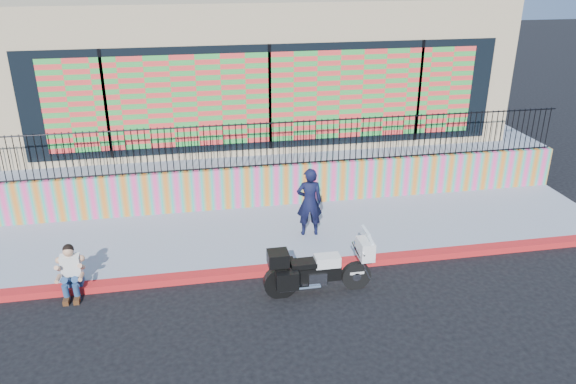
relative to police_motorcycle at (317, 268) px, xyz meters
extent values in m
plane|color=black|center=(-0.15, 0.91, -0.57)|extent=(90.00, 90.00, 0.00)
cube|color=red|center=(-0.15, 0.91, -0.49)|extent=(16.00, 0.30, 0.15)
cube|color=gray|center=(-0.15, 2.56, -0.49)|extent=(16.00, 3.00, 0.15)
cube|color=#F4408C|center=(-0.15, 4.16, 0.13)|extent=(16.00, 0.20, 1.10)
cube|color=gray|center=(-0.15, 9.26, 0.06)|extent=(16.00, 10.00, 1.25)
cube|color=tan|center=(-0.15, 9.06, 2.68)|extent=(14.00, 8.00, 4.00)
cube|color=black|center=(-0.15, 5.04, 2.28)|extent=(12.60, 0.04, 2.80)
cube|color=#F53936|center=(-0.15, 5.01, 2.28)|extent=(11.48, 0.02, 2.40)
cylinder|color=black|center=(0.83, 0.00, -0.26)|extent=(0.61, 0.13, 0.61)
cylinder|color=black|center=(-0.74, 0.00, -0.26)|extent=(0.61, 0.13, 0.61)
cube|color=black|center=(0.04, 0.00, -0.11)|extent=(0.88, 0.26, 0.31)
cube|color=silver|center=(0.00, 0.00, -0.20)|extent=(0.37, 0.31, 0.28)
cube|color=silver|center=(0.21, 0.00, 0.15)|extent=(0.51, 0.30, 0.22)
cube|color=black|center=(-0.28, 0.00, 0.13)|extent=(0.51, 0.31, 0.11)
cube|color=silver|center=(0.99, 0.00, 0.34)|extent=(0.28, 0.48, 0.39)
cube|color=silver|center=(1.03, 0.00, 0.63)|extent=(0.17, 0.43, 0.31)
cube|color=black|center=(-0.79, 0.00, 0.31)|extent=(0.41, 0.39, 0.28)
cube|color=black|center=(-0.65, -0.28, -0.06)|extent=(0.44, 0.17, 0.37)
cube|color=black|center=(-0.65, 0.28, -0.06)|extent=(0.44, 0.17, 0.37)
cube|color=silver|center=(0.83, 0.00, -0.17)|extent=(0.30, 0.15, 0.06)
imported|color=black|center=(0.35, 2.30, 0.42)|extent=(0.65, 0.46, 1.68)
cube|color=navy|center=(-4.85, 0.98, -0.33)|extent=(0.36, 0.28, 0.18)
cube|color=silver|center=(-4.85, 0.94, 0.02)|extent=(0.38, 0.27, 0.54)
sphere|color=tan|center=(-4.85, 0.90, 0.38)|extent=(0.21, 0.21, 0.21)
cube|color=#472814|center=(-4.95, 0.54, -0.52)|extent=(0.11, 0.26, 0.10)
cube|color=#472814|center=(-4.75, 0.54, -0.52)|extent=(0.11, 0.26, 0.10)
camera|label=1|loc=(-2.35, -9.48, 5.81)|focal=35.00mm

